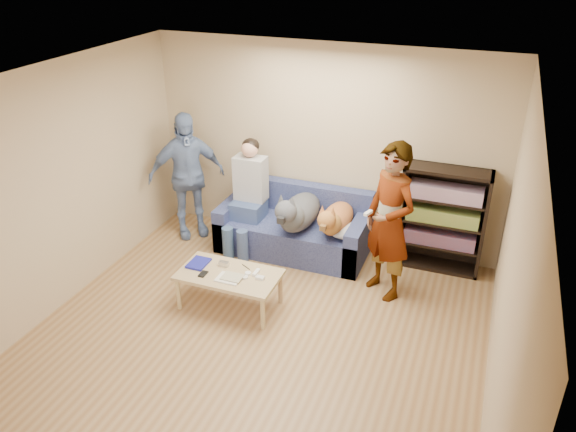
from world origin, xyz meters
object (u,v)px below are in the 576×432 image
at_px(camera_silver, 224,264).
at_px(sofa, 294,230).
at_px(person_seated, 248,192).
at_px(person_standing_right, 390,222).
at_px(coffee_table, 229,277).
at_px(notebook_blue, 198,263).
at_px(dog_tan, 335,219).
at_px(bookshelf, 443,217).
at_px(person_standing_left, 187,176).
at_px(dog_gray, 297,212).

xyz_separation_m(camera_silver, sofa, (0.35, 1.31, -0.16)).
xyz_separation_m(camera_silver, person_seated, (-0.24, 1.18, 0.33)).
xyz_separation_m(person_standing_right, coffee_table, (-1.54, -0.87, -0.53)).
xyz_separation_m(notebook_blue, dog_tan, (1.21, 1.23, 0.18)).
bearing_deg(person_standing_right, bookshelf, 94.84).
height_order(sofa, dog_tan, dog_tan).
distance_m(person_standing_left, bookshelf, 3.30).
height_order(sofa, dog_gray, dog_gray).
height_order(notebook_blue, camera_silver, camera_silver).
distance_m(notebook_blue, camera_silver, 0.29).
bearing_deg(dog_gray, person_standing_left, 176.15).
bearing_deg(person_seated, person_standing_right, -12.86).
relative_size(dog_tan, bookshelf, 0.88).
bearing_deg(coffee_table, person_standing_left, 133.16).
distance_m(person_standing_left, dog_gray, 1.61).
relative_size(person_standing_right, sofa, 0.95).
relative_size(notebook_blue, sofa, 0.14).
height_order(person_standing_left, person_seated, person_standing_left).
bearing_deg(person_standing_right, coffee_table, -113.46).
distance_m(sofa, dog_gray, 0.44).
height_order(person_standing_right, coffee_table, person_standing_right).
xyz_separation_m(person_standing_left, person_seated, (0.89, -0.02, -0.08)).
relative_size(dog_gray, dog_tan, 1.10).
relative_size(person_seated, coffee_table, 1.34).
relative_size(dog_gray, bookshelf, 0.97).
bearing_deg(coffee_table, notebook_blue, 172.87).
distance_m(person_standing_right, notebook_blue, 2.16).
height_order(dog_tan, bookshelf, bookshelf).
xyz_separation_m(camera_silver, bookshelf, (2.15, 1.54, 0.23)).
bearing_deg(coffee_table, sofa, 80.78).
bearing_deg(dog_gray, notebook_blue, -122.46).
bearing_deg(person_standing_right, camera_silver, -118.62).
bearing_deg(dog_gray, dog_tan, 7.82).
relative_size(dog_gray, coffee_table, 1.14).
bearing_deg(dog_gray, person_seated, 173.23).
xyz_separation_m(person_standing_right, person_seated, (-1.89, 0.43, -0.13)).
relative_size(person_standing_right, coffee_table, 1.65).
relative_size(notebook_blue, bookshelf, 0.20).
xyz_separation_m(camera_silver, dog_tan, (0.93, 1.16, 0.16)).
distance_m(dog_tan, bookshelf, 1.28).
xyz_separation_m(person_standing_right, sofa, (-1.30, 0.56, -0.63)).
height_order(notebook_blue, bookshelf, bookshelf).
bearing_deg(dog_gray, person_standing_right, -16.32).
distance_m(person_standing_right, dog_tan, 0.89).
height_order(camera_silver, person_seated, person_seated).
bearing_deg(camera_silver, notebook_blue, -165.96).
bearing_deg(sofa, coffee_table, -99.22).
distance_m(person_standing_right, bookshelf, 0.96).
bearing_deg(dog_gray, sofa, 118.22).
height_order(person_standing_left, bookshelf, person_standing_left).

